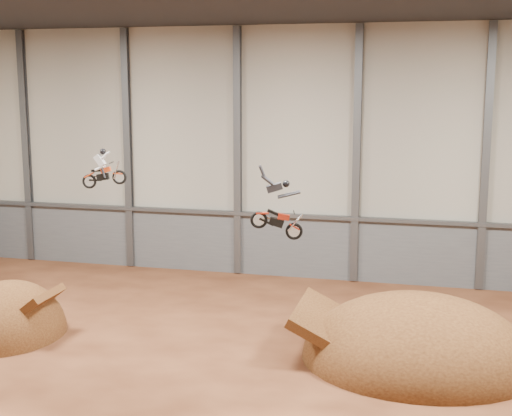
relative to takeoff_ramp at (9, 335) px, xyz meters
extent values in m
plane|color=#462212|center=(10.35, -2.49, 0.00)|extent=(40.00, 40.00, 0.00)
cube|color=#9F9A8D|center=(10.35, 12.51, 7.00)|extent=(40.00, 0.10, 14.00)
cube|color=#53555A|center=(10.35, 12.41, 1.75)|extent=(39.80, 0.18, 3.50)
cube|color=#47494F|center=(10.35, 12.26, 3.55)|extent=(39.80, 0.35, 0.20)
cube|color=#47494F|center=(-6.32, 12.31, 7.00)|extent=(0.40, 0.36, 13.90)
cube|color=#47494F|center=(0.35, 12.31, 7.00)|extent=(0.40, 0.36, 13.90)
cube|color=#47494F|center=(7.01, 12.31, 7.00)|extent=(0.40, 0.36, 13.90)
cube|color=#47494F|center=(13.68, 12.31, 7.00)|extent=(0.40, 0.36, 13.90)
cube|color=#47494F|center=(20.35, 12.31, 7.00)|extent=(0.40, 0.36, 13.90)
ellipsoid|color=#3C200F|center=(0.00, 0.00, 0.00)|extent=(4.79, 5.53, 4.79)
ellipsoid|color=#3C200F|center=(17.42, 1.39, 0.00)|extent=(9.17, 8.11, 5.29)
camera|label=1|loc=(17.76, -26.18, 10.93)|focal=50.00mm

